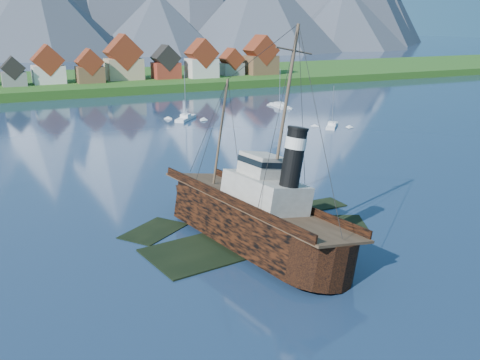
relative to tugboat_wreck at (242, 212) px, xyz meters
name	(u,v)px	position (x,y,z in m)	size (l,w,h in m)	color
ground	(241,236)	(0.27, 0.82, -3.28)	(1400.00, 1400.00, 0.00)	#192C47
shoal	(246,230)	(2.05, 2.97, -3.63)	(31.71, 21.24, 1.14)	black
shore_bank	(50,87)	(0.27, 170.82, -3.28)	(600.00, 80.00, 3.20)	#1E4B15
seawall	(66,99)	(0.27, 132.82, -3.28)	(600.00, 2.50, 2.00)	#3F3D38
tugboat_wreck	(242,212)	(0.00, 0.00, 0.00)	(7.68, 33.08, 26.21)	black
sailboat_d	(186,119)	(22.14, 77.77, -2.98)	(8.16, 8.87, 13.18)	white
sailboat_e	(279,106)	(55.01, 85.69, -3.02)	(4.10, 10.50, 11.86)	white
sailboat_f	(332,126)	(50.57, 52.67, -3.05)	(7.12, 7.66, 10.46)	white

